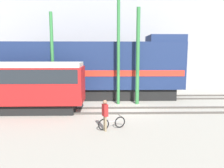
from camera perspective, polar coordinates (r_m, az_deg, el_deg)
The scene contains 11 objects.
ground_plane at distance 16.01m, azimuth 3.45°, elevation -6.58°, with size 120.00×120.00×0.00m, color #9E998C.
track_near at distance 15.41m, azimuth 3.64°, elevation -6.90°, with size 60.00×1.50×0.14m.
track_far at distance 19.84m, azimuth 2.52°, elevation -3.50°, with size 60.00×1.51×0.14m.
building_backdrop at distance 28.03m, azimuth 1.42°, elevation 10.67°, with size 46.02×6.00×10.64m.
freight_locomotive at distance 19.52m, azimuth -6.37°, elevation 3.82°, with size 16.91×3.04×5.58m.
streetcar at distance 16.34m, azimuth -24.78°, elevation 0.00°, with size 9.76×2.54×3.43m.
bicycle at distance 11.88m, azimuth -0.02°, elevation -10.21°, with size 1.49×0.74×0.69m.
person at distance 11.39m, azimuth -1.83°, elevation -7.41°, with size 0.34×0.42×1.66m.
utility_pole_left at distance 17.64m, azimuth -15.30°, elevation 6.24°, with size 0.25×0.25×7.14m.
utility_pole_center at distance 17.14m, azimuth 1.68°, elevation 8.01°, with size 0.25×0.25×8.06m.
utility_pole_right at distance 17.28m, azimuth 6.75°, elevation 7.04°, with size 0.29×0.29×7.50m.
Camera 1 is at (-1.30, -15.43, 4.04)m, focal length 35.00 mm.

